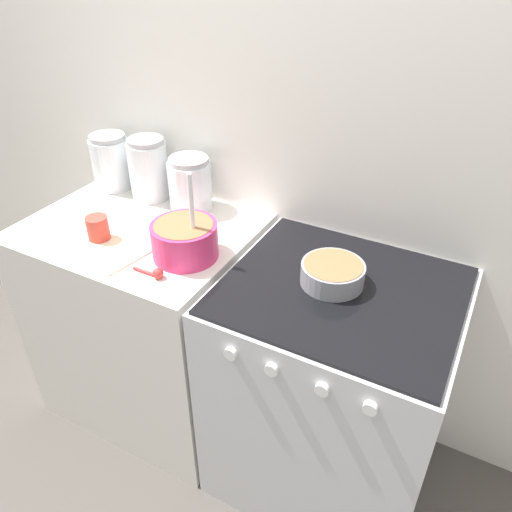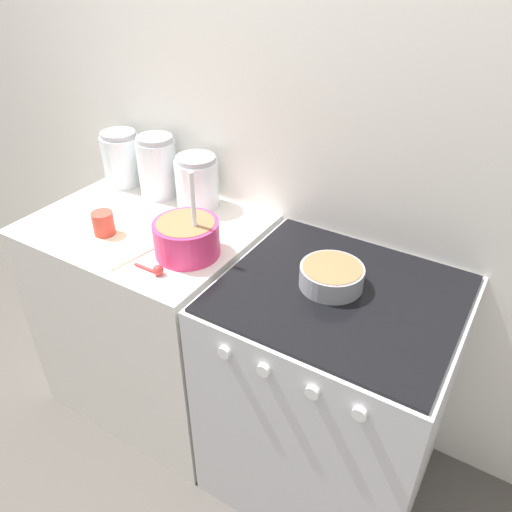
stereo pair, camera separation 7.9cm
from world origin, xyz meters
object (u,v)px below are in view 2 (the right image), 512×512
(stove, at_px, (329,392))
(tin_can, at_px, (104,224))
(mixing_bowl, at_px, (187,236))
(storage_jar_left, at_px, (122,162))
(baking_pan, at_px, (332,276))
(storage_jar_middle, at_px, (158,170))
(storage_jar_right, at_px, (197,185))

(stove, relative_size, tin_can, 9.93)
(tin_can, bearing_deg, mixing_bowl, 10.28)
(storage_jar_left, xyz_separation_m, tin_can, (0.25, -0.36, -0.05))
(baking_pan, distance_m, storage_jar_middle, 0.91)
(storage_jar_middle, distance_m, storage_jar_right, 0.20)
(baking_pan, distance_m, storage_jar_left, 1.10)
(mixing_bowl, distance_m, storage_jar_middle, 0.49)
(mixing_bowl, bearing_deg, storage_jar_right, 121.03)
(storage_jar_left, bearing_deg, tin_can, -55.53)
(mixing_bowl, bearing_deg, baking_pan, 10.15)
(stove, relative_size, storage_jar_middle, 3.64)
(storage_jar_left, distance_m, storage_jar_right, 0.40)
(tin_can, bearing_deg, storage_jar_right, 67.29)
(stove, bearing_deg, baking_pan, 162.19)
(storage_jar_right, bearing_deg, storage_jar_middle, 180.00)
(baking_pan, bearing_deg, storage_jar_middle, 166.35)
(stove, height_order, mixing_bowl, mixing_bowl)
(storage_jar_right, bearing_deg, mixing_bowl, -58.97)
(stove, distance_m, storage_jar_right, 0.93)
(storage_jar_middle, relative_size, storage_jar_right, 1.20)
(storage_jar_middle, relative_size, tin_can, 2.73)
(tin_can, bearing_deg, storage_jar_left, 124.47)
(baking_pan, xyz_separation_m, storage_jar_right, (-0.68, 0.21, 0.05))
(stove, xyz_separation_m, mixing_bowl, (-0.54, -0.08, 0.53))
(baking_pan, bearing_deg, storage_jar_left, 168.82)
(baking_pan, xyz_separation_m, tin_can, (-0.83, -0.15, 0.01))
(storage_jar_left, bearing_deg, stove, -11.43)
(baking_pan, height_order, storage_jar_left, storage_jar_left)
(mixing_bowl, bearing_deg, stove, 8.05)
(storage_jar_middle, height_order, tin_can, storage_jar_middle)
(storage_jar_right, relative_size, tin_can, 2.28)
(stove, relative_size, baking_pan, 4.54)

